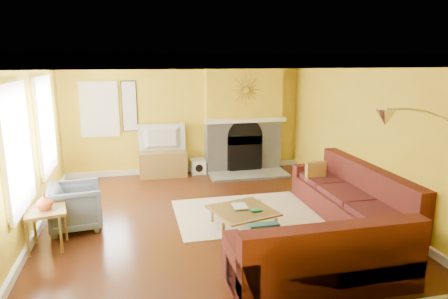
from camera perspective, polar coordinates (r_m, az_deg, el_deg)
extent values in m
cube|color=#572712|center=(6.87, -1.99, -9.95)|extent=(5.50, 6.00, 0.02)
cube|color=white|center=(6.32, -2.19, 13.37)|extent=(5.50, 6.00, 0.02)
cube|color=yellow|center=(9.39, -5.60, 4.88)|extent=(5.50, 0.02, 2.70)
cube|color=yellow|center=(3.66, 7.02, -8.22)|extent=(5.50, 0.02, 2.70)
cube|color=yellow|center=(6.54, -26.56, -0.02)|extent=(0.02, 6.00, 2.70)
cube|color=yellow|center=(7.48, 19.16, 2.13)|extent=(0.02, 6.00, 2.70)
cube|color=white|center=(7.75, -24.24, 3.19)|extent=(0.06, 1.22, 1.72)
cube|color=white|center=(5.93, -27.63, 0.13)|extent=(0.06, 1.22, 1.72)
cube|color=white|center=(9.26, -17.37, 5.49)|extent=(0.82, 0.06, 1.22)
cube|color=white|center=(9.24, -13.35, 6.03)|extent=(0.34, 0.04, 1.14)
cube|color=white|center=(9.24, 3.13, 4.17)|extent=(1.92, 0.22, 0.08)
cube|color=gray|center=(9.22, 3.57, -3.64)|extent=(1.80, 0.70, 0.06)
cube|color=beige|center=(7.08, 3.05, -9.08)|extent=(2.40, 1.80, 0.02)
cube|color=olive|center=(9.25, -8.70, -2.01)|extent=(1.06, 0.48, 0.59)
imported|color=black|center=(9.12, -8.83, 1.63)|extent=(1.07, 0.16, 0.61)
cube|color=white|center=(9.42, -3.73, -2.41)|extent=(0.33, 0.33, 0.33)
imported|color=slate|center=(6.82, -20.41, -7.61)|extent=(0.88, 0.86, 0.72)
imported|color=#E65D2B|center=(6.15, -24.28, -6.82)|extent=(0.28, 0.28, 0.24)
imported|color=white|center=(6.35, 1.29, -8.20)|extent=(0.23, 0.30, 0.03)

